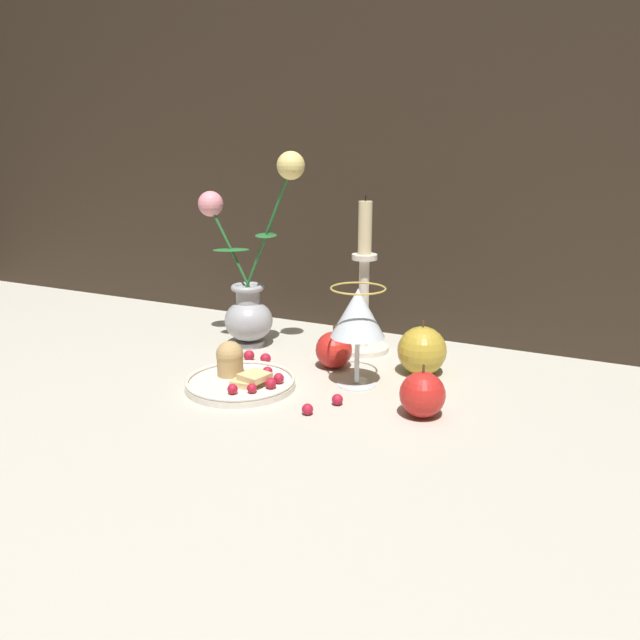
# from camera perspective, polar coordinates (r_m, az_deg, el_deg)

# --- Properties ---
(ground_plane) EXTENTS (2.40, 2.40, 0.00)m
(ground_plane) POSITION_cam_1_polar(r_m,az_deg,el_deg) (1.07, -1.96, -5.12)
(ground_plane) COLOR #B7B2A3
(ground_plane) RESTS_ON ground
(wall_back) EXTENTS (2.40, 0.04, 1.20)m
(wall_back) POSITION_cam_1_polar(r_m,az_deg,el_deg) (1.32, 5.20, 25.25)
(wall_back) COLOR #2D2319
(wall_back) RESTS_ON ground_plane
(vase) EXTENTS (0.23, 0.09, 0.37)m
(vase) POSITION_cam_1_polar(r_m,az_deg,el_deg) (1.21, -6.52, 2.82)
(vase) COLOR #A3A3A8
(vase) RESTS_ON ground_plane
(plate_with_pastries) EXTENTS (0.18, 0.18, 0.07)m
(plate_with_pastries) POSITION_cam_1_polar(r_m,az_deg,el_deg) (1.03, -7.39, -5.18)
(plate_with_pastries) COLOR silver
(plate_with_pastries) RESTS_ON ground_plane
(wine_glass) EXTENTS (0.09, 0.09, 0.16)m
(wine_glass) POSITION_cam_1_polar(r_m,az_deg,el_deg) (1.00, 3.47, 0.39)
(wine_glass) COLOR silver
(wine_glass) RESTS_ON ground_plane
(candlestick) EXTENTS (0.10, 0.10, 0.29)m
(candlestick) POSITION_cam_1_polar(r_m,az_deg,el_deg) (1.17, 4.02, 1.91)
(candlestick) COLOR silver
(candlestick) RESTS_ON ground_plane
(apple_beside_vase) EXTENTS (0.08, 0.08, 0.10)m
(apple_beside_vase) POSITION_cam_1_polar(r_m,az_deg,el_deg) (1.08, 9.30, -2.79)
(apple_beside_vase) COLOR #B2932D
(apple_beside_vase) RESTS_ON ground_plane
(apple_near_glass) EXTENTS (0.07, 0.07, 0.08)m
(apple_near_glass) POSITION_cam_1_polar(r_m,az_deg,el_deg) (0.91, 9.35, -6.74)
(apple_near_glass) COLOR red
(apple_near_glass) RESTS_ON ground_plane
(apple_at_table_edge) EXTENTS (0.07, 0.07, 0.08)m
(apple_at_table_edge) POSITION_cam_1_polar(r_m,az_deg,el_deg) (1.10, 1.27, -2.75)
(apple_at_table_edge) COLOR red
(apple_at_table_edge) RESTS_ON ground_plane
(berry_near_plate) EXTENTS (0.02, 0.02, 0.02)m
(berry_near_plate) POSITION_cam_1_polar(r_m,az_deg,el_deg) (1.13, -5.00, -3.53)
(berry_near_plate) COLOR #AD192D
(berry_near_plate) RESTS_ON ground_plane
(berry_front_center) EXTENTS (0.02, 0.02, 0.02)m
(berry_front_center) POSITION_cam_1_polar(r_m,az_deg,el_deg) (1.15, -6.51, -3.25)
(berry_front_center) COLOR #AD192D
(berry_front_center) RESTS_ON ground_plane
(berry_by_glass_stem) EXTENTS (0.02, 0.02, 0.02)m
(berry_by_glass_stem) POSITION_cam_1_polar(r_m,az_deg,el_deg) (0.92, -1.15, -8.16)
(berry_by_glass_stem) COLOR #AD192D
(berry_by_glass_stem) RESTS_ON ground_plane
(berry_under_candlestick) EXTENTS (0.02, 0.02, 0.02)m
(berry_under_candlestick) POSITION_cam_1_polar(r_m,az_deg,el_deg) (0.95, 1.60, -7.28)
(berry_under_candlestick) COLOR #AD192D
(berry_under_candlestick) RESTS_ON ground_plane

